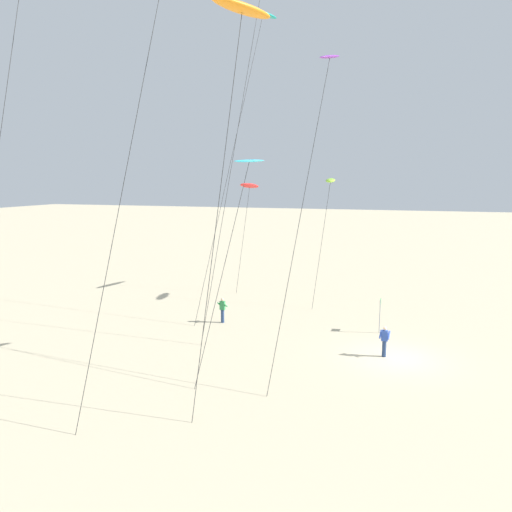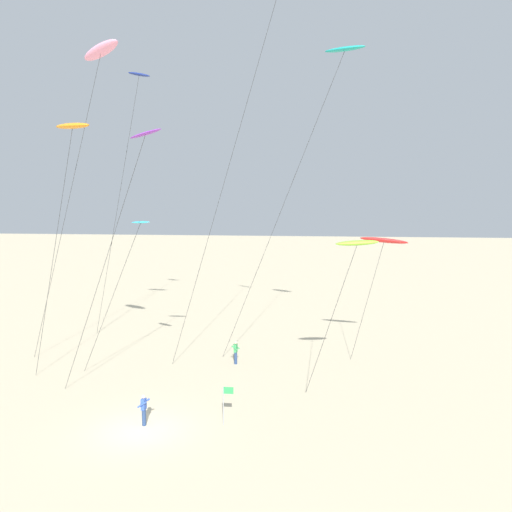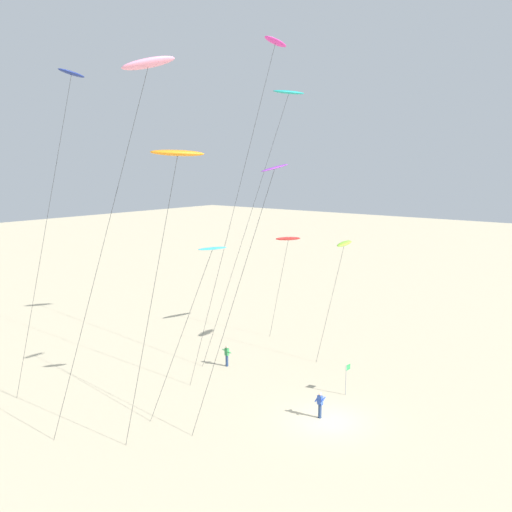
{
  "view_description": "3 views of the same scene",
  "coord_description": "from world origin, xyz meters",
  "px_view_note": "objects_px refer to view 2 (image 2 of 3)",
  "views": [
    {
      "loc": [
        -26.17,
        -0.52,
        9.43
      ],
      "look_at": [
        1.35,
        8.25,
        4.91
      ],
      "focal_mm": 34.55,
      "sensor_mm": 36.0,
      "label": 1
    },
    {
      "loc": [
        8.84,
        -25.11,
        12.07
      ],
      "look_at": [
        4.89,
        10.02,
        7.97
      ],
      "focal_mm": 37.01,
      "sensor_mm": 36.0,
      "label": 2
    },
    {
      "loc": [
        -28.58,
        -16.95,
        15.73
      ],
      "look_at": [
        2.81,
        7.92,
        9.15
      ],
      "focal_mm": 39.8,
      "sensor_mm": 36.0,
      "label": 3
    }
  ],
  "objects_px": {
    "kite_flyer_middle": "(236,352)",
    "kite_red": "(384,241)",
    "kite_magenta": "(274,6)",
    "kite_orange": "(72,127)",
    "marker_flag": "(226,398)",
    "kite_cyan": "(139,227)",
    "kite_flyer_nearest": "(144,409)",
    "kite_lime": "(357,244)",
    "kite_pink": "(100,52)",
    "kite_purple": "(143,143)",
    "kite_navy": "(138,82)",
    "kite_teal": "(343,53)"
  },
  "relations": [
    {
      "from": "kite_magenta",
      "to": "kite_flyer_middle",
      "type": "xyz_separation_m",
      "value": [
        -2.86,
        2.21,
        -22.83
      ]
    },
    {
      "from": "kite_purple",
      "to": "kite_magenta",
      "type": "bearing_deg",
      "value": 36.76
    },
    {
      "from": "kite_cyan",
      "to": "kite_navy",
      "type": "xyz_separation_m",
      "value": [
        -3.12,
        9.75,
        11.06
      ]
    },
    {
      "from": "kite_red",
      "to": "kite_flyer_middle",
      "type": "bearing_deg",
      "value": -171.52
    },
    {
      "from": "kite_teal",
      "to": "kite_pink",
      "type": "distance_m",
      "value": 15.92
    },
    {
      "from": "kite_pink",
      "to": "kite_magenta",
      "type": "distance_m",
      "value": 11.76
    },
    {
      "from": "kite_pink",
      "to": "marker_flag",
      "type": "xyz_separation_m",
      "value": [
        9.68,
        -8.4,
        -19.93
      ]
    },
    {
      "from": "marker_flag",
      "to": "kite_navy",
      "type": "bearing_deg",
      "value": 121.29
    },
    {
      "from": "kite_cyan",
      "to": "kite_teal",
      "type": "height_order",
      "value": "kite_teal"
    },
    {
      "from": "kite_pink",
      "to": "kite_purple",
      "type": "bearing_deg",
      "value": -51.08
    },
    {
      "from": "kite_flyer_middle",
      "to": "kite_red",
      "type": "bearing_deg",
      "value": 8.48
    },
    {
      "from": "kite_red",
      "to": "kite_purple",
      "type": "distance_m",
      "value": 18.04
    },
    {
      "from": "kite_lime",
      "to": "kite_magenta",
      "type": "bearing_deg",
      "value": 145.77
    },
    {
      "from": "kite_red",
      "to": "kite_lime",
      "type": "bearing_deg",
      "value": -108.66
    },
    {
      "from": "kite_magenta",
      "to": "marker_flag",
      "type": "relative_size",
      "value": 11.89
    },
    {
      "from": "kite_flyer_nearest",
      "to": "kite_flyer_middle",
      "type": "bearing_deg",
      "value": 72.83
    },
    {
      "from": "kite_red",
      "to": "marker_flag",
      "type": "height_order",
      "value": "kite_red"
    },
    {
      "from": "kite_navy",
      "to": "kite_lime",
      "type": "bearing_deg",
      "value": -35.03
    },
    {
      "from": "kite_cyan",
      "to": "kite_lime",
      "type": "distance_m",
      "value": 13.77
    },
    {
      "from": "kite_magenta",
      "to": "kite_flyer_nearest",
      "type": "bearing_deg",
      "value": -126.19
    },
    {
      "from": "kite_cyan",
      "to": "kite_flyer_middle",
      "type": "distance_m",
      "value": 11.37
    },
    {
      "from": "kite_purple",
      "to": "kite_flyer_middle",
      "type": "xyz_separation_m",
      "value": [
        4.05,
        7.37,
        -14.07
      ]
    },
    {
      "from": "kite_orange",
      "to": "kite_navy",
      "type": "height_order",
      "value": "kite_navy"
    },
    {
      "from": "kite_lime",
      "to": "kite_orange",
      "type": "xyz_separation_m",
      "value": [
        -17.33,
        0.96,
        6.92
      ]
    },
    {
      "from": "kite_pink",
      "to": "kite_magenta",
      "type": "height_order",
      "value": "kite_magenta"
    },
    {
      "from": "kite_orange",
      "to": "kite_flyer_middle",
      "type": "bearing_deg",
      "value": 26.7
    },
    {
      "from": "kite_lime",
      "to": "kite_teal",
      "type": "height_order",
      "value": "kite_teal"
    },
    {
      "from": "kite_red",
      "to": "kite_orange",
      "type": "distance_m",
      "value": 22.0
    },
    {
      "from": "kite_pink",
      "to": "kite_orange",
      "type": "xyz_separation_m",
      "value": [
        -0.72,
        -3.05,
        -5.21
      ]
    },
    {
      "from": "kite_cyan",
      "to": "kite_teal",
      "type": "distance_m",
      "value": 17.34
    },
    {
      "from": "kite_cyan",
      "to": "kite_flyer_nearest",
      "type": "xyz_separation_m",
      "value": [
        2.38,
        -6.89,
        -9.15
      ]
    },
    {
      "from": "marker_flag",
      "to": "kite_cyan",
      "type": "bearing_deg",
      "value": 136.35
    },
    {
      "from": "kite_flyer_nearest",
      "to": "marker_flag",
      "type": "height_order",
      "value": "marker_flag"
    },
    {
      "from": "kite_pink",
      "to": "kite_cyan",
      "type": "bearing_deg",
      "value": -34.16
    },
    {
      "from": "kite_flyer_nearest",
      "to": "kite_pink",
      "type": "bearing_deg",
      "value": 121.11
    },
    {
      "from": "kite_flyer_nearest",
      "to": "marker_flag",
      "type": "distance_m",
      "value": 4.36
    },
    {
      "from": "kite_magenta",
      "to": "kite_orange",
      "type": "relative_size",
      "value": 1.51
    },
    {
      "from": "kite_flyer_middle",
      "to": "marker_flag",
      "type": "bearing_deg",
      "value": -84.23
    },
    {
      "from": "kite_purple",
      "to": "kite_teal",
      "type": "bearing_deg",
      "value": 31.33
    },
    {
      "from": "kite_flyer_middle",
      "to": "marker_flag",
      "type": "height_order",
      "value": "marker_flag"
    },
    {
      "from": "kite_pink",
      "to": "kite_orange",
      "type": "bearing_deg",
      "value": -103.23
    },
    {
      "from": "kite_red",
      "to": "kite_flyer_nearest",
      "type": "distance_m",
      "value": 19.94
    },
    {
      "from": "kite_lime",
      "to": "kite_magenta",
      "type": "xyz_separation_m",
      "value": [
        -5.09,
        3.46,
        14.44
      ]
    },
    {
      "from": "kite_orange",
      "to": "kite_red",
      "type": "bearing_deg",
      "value": 17.59
    },
    {
      "from": "kite_teal",
      "to": "kite_orange",
      "type": "relative_size",
      "value": 1.31
    },
    {
      "from": "kite_orange",
      "to": "kite_navy",
      "type": "distance_m",
      "value": 11.84
    },
    {
      "from": "marker_flag",
      "to": "kite_teal",
      "type": "bearing_deg",
      "value": 57.03
    },
    {
      "from": "kite_magenta",
      "to": "kite_orange",
      "type": "xyz_separation_m",
      "value": [
        -12.23,
        -2.5,
        -7.52
      ]
    },
    {
      "from": "kite_cyan",
      "to": "kite_purple",
      "type": "relative_size",
      "value": 0.66
    },
    {
      "from": "kite_pink",
      "to": "kite_magenta",
      "type": "relative_size",
      "value": 0.89
    }
  ]
}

